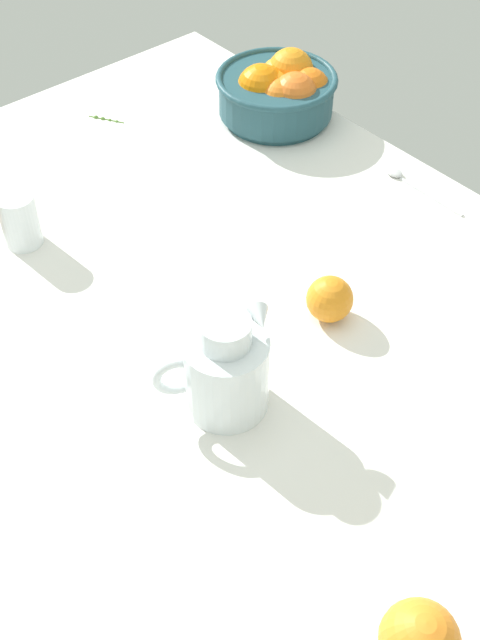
{
  "coord_description": "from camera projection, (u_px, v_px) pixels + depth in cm",
  "views": [
    {
      "loc": [
        58.32,
        -49.58,
        81.47
      ],
      "look_at": [
        3.9,
        -2.88,
        7.26
      ],
      "focal_mm": 45.32,
      "sensor_mm": 36.0,
      "label": 1
    }
  ],
  "objects": [
    {
      "name": "ground_plane",
      "position": [
        238.0,
        339.0,
        1.13
      ],
      "size": [
        146.42,
        100.95,
        3.0
      ],
      "primitive_type": "cube",
      "color": "white"
    },
    {
      "name": "spoon",
      "position": [
        411.0,
        183.0,
        1.35
      ],
      "size": [
        16.4,
        2.27,
        1.0
      ],
      "color": "silver",
      "rests_on": "ground_plane"
    },
    {
      "name": "loose_orange_2",
      "position": [
        419.0,
        640.0,
        0.78
      ],
      "size": [
        7.98,
        7.98,
        7.98
      ],
      "primitive_type": "sphere",
      "color": "orange",
      "rests_on": "ground_plane"
    },
    {
      "name": "fruit_bowl",
      "position": [
        279.0,
        91.0,
        1.46
      ],
      "size": [
        22.03,
        22.03,
        11.43
      ],
      "color": "#234C56",
      "rests_on": "ground_plane"
    },
    {
      "name": "herb_sprig_1",
      "position": [
        104.0,
        118.0,
        1.49
      ],
      "size": [
        6.24,
        3.84,
        0.86
      ],
      "color": "#558134",
      "rests_on": "ground_plane"
    },
    {
      "name": "juice_glass",
      "position": [
        21.0,
        223.0,
        1.22
      ],
      "size": [
        5.8,
        5.8,
        8.66
      ],
      "color": "white",
      "rests_on": "ground_plane"
    },
    {
      "name": "loose_orange_1",
      "position": [
        330.0,
        299.0,
        1.12
      ],
      "size": [
        6.57,
        6.57,
        6.57
      ],
      "primitive_type": "sphere",
      "color": "orange",
      "rests_on": "ground_plane"
    },
    {
      "name": "juice_pitcher",
      "position": [
        226.0,
        374.0,
        0.99
      ],
      "size": [
        10.69,
        14.11,
        15.53
      ],
      "color": "white",
      "rests_on": "ground_plane"
    }
  ]
}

